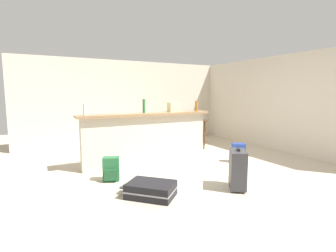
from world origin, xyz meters
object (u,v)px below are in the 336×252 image
grocery_bag (174,107)px  backpack_green (111,169)px  bottle_clear (85,109)px  bottle_amber (197,106)px  suitcase_upright_charcoal (238,169)px  backpack_blue (238,153)px  bottle_green (144,106)px  dining_table (184,123)px  suitcase_flat_black (151,190)px  dining_chair_near_partition (194,130)px

grocery_bag → backpack_green: 2.12m
bottle_clear → bottle_amber: 2.52m
bottle_clear → suitcase_upright_charcoal: bearing=-47.7°
bottle_clear → suitcase_upright_charcoal: (1.95, -2.14, -0.89)m
backpack_blue → backpack_green: (-2.84, 0.13, 0.00)m
bottle_clear → bottle_amber: size_ratio=0.95×
bottle_amber → suitcase_upright_charcoal: bearing=-105.8°
bottle_green → bottle_amber: 1.28m
grocery_bag → backpack_blue: (1.15, -0.90, -1.02)m
bottle_clear → bottle_green: (1.24, 0.01, 0.03)m
bottle_green → suitcase_upright_charcoal: size_ratio=0.44×
backpack_green → grocery_bag: bearing=24.3°
dining_table → suitcase_flat_black: size_ratio=1.31×
backpack_blue → dining_chair_near_partition: bearing=91.7°
dining_chair_near_partition → backpack_green: bearing=-150.8°
bottle_green → suitcase_upright_charcoal: 2.44m
bottle_amber → dining_table: 1.66m
dining_chair_near_partition → suitcase_upright_charcoal: 3.11m
bottle_amber → backpack_green: bottle_amber is taller
dining_table → backpack_blue: 2.30m
dining_table → suitcase_flat_black: dining_table is taller
suitcase_upright_charcoal → backpack_green: (-1.68, 1.34, -0.13)m
grocery_bag → dining_table: size_ratio=0.24×
suitcase_flat_black → suitcase_upright_charcoal: 1.42m
suitcase_upright_charcoal → backpack_blue: size_ratio=1.60×
suitcase_flat_black → dining_table: bearing=51.1°
dining_table → suitcase_flat_black: (-2.50, -3.10, -0.54)m
bottle_amber → backpack_green: (-2.25, -0.67, -1.03)m
bottle_green → bottle_amber: bottle_green is taller
dining_chair_near_partition → suitcase_upright_charcoal: size_ratio=1.39×
dining_table → suitcase_upright_charcoal: 3.66m
bottle_amber → grocery_bag: size_ratio=0.92×
bottle_clear → suitcase_flat_black: (0.59, -1.77, -1.11)m
bottle_clear → dining_table: bearing=23.2°
bottle_clear → dining_chair_near_partition: 3.23m
grocery_bag → dining_table: (1.13, 1.36, -0.57)m
bottle_clear → dining_table: (3.09, 1.32, -0.58)m
dining_table → suitcase_upright_charcoal: (-1.14, -3.46, -0.32)m
bottle_amber → bottle_clear: bearing=177.2°
grocery_bag → suitcase_flat_black: size_ratio=0.31×
bottle_green → dining_table: size_ratio=0.27×
backpack_green → suitcase_upright_charcoal: bearing=-38.7°
dining_table → backpack_green: bearing=-143.0°
dining_table → grocery_bag: bearing=-129.7°
bottle_green → dining_chair_near_partition: bearing=22.5°
suitcase_upright_charcoal → backpack_blue: 1.68m
grocery_bag → backpack_blue: 1.78m
grocery_bag → backpack_green: bearing=-155.7°
bottle_green → suitcase_upright_charcoal: (0.70, -2.15, -0.92)m
grocery_bag → dining_chair_near_partition: 1.52m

